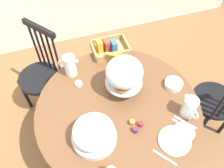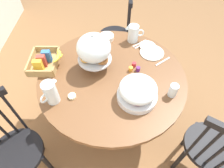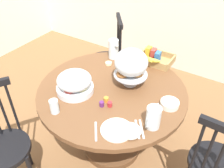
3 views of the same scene
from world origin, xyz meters
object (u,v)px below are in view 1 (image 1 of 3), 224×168
at_px(windsor_chair_near_window, 41,76).
at_px(milk_pitcher, 70,66).
at_px(china_plate_large, 174,141).
at_px(fruit_platter_covered, 94,133).
at_px(cereal_basket, 110,48).
at_px(butter_dish, 79,84).
at_px(orange_juice_pitcher, 189,108).
at_px(china_plate_small, 184,132).
at_px(windsor_chair_facing_door, 216,102).
at_px(pastry_stand_with_dome, 124,73).
at_px(dining_table, 118,121).
at_px(cereal_bowl, 174,84).

relative_size(windsor_chair_near_window, milk_pitcher, 5.14).
bearing_deg(china_plate_large, windsor_chair_near_window, 125.93).
relative_size(fruit_platter_covered, china_plate_large, 1.36).
height_order(cereal_basket, butter_dish, cereal_basket).
bearing_deg(milk_pitcher, cereal_basket, 20.14).
distance_m(china_plate_large, butter_dish, 0.83).
bearing_deg(china_plate_large, orange_juice_pitcher, 41.79).
bearing_deg(cereal_basket, china_plate_small, -75.38).
height_order(milk_pitcher, china_plate_large, milk_pitcher).
bearing_deg(milk_pitcher, windsor_chair_facing_door, -22.68).
xyz_separation_m(cereal_basket, china_plate_small, (0.24, -0.91, -0.03)).
height_order(windsor_chair_facing_door, cereal_basket, windsor_chair_facing_door).
distance_m(fruit_platter_covered, china_plate_large, 0.54).
relative_size(pastry_stand_with_dome, milk_pitcher, 1.81).
relative_size(pastry_stand_with_dome, fruit_platter_covered, 1.15).
height_order(dining_table, pastry_stand_with_dome, pastry_stand_with_dome).
height_order(windsor_chair_facing_door, cereal_bowl, windsor_chair_facing_door).
distance_m(windsor_chair_facing_door, fruit_platter_covered, 1.21).
bearing_deg(china_plate_large, dining_table, 126.34).
height_order(cereal_basket, cereal_bowl, cereal_basket).
bearing_deg(butter_dish, orange_juice_pitcher, -36.29).
relative_size(pastry_stand_with_dome, orange_juice_pitcher, 1.89).
bearing_deg(cereal_basket, orange_juice_pitcher, -66.45).
xyz_separation_m(pastry_stand_with_dome, fruit_platter_covered, (-0.32, -0.33, -0.11)).
relative_size(dining_table, orange_juice_pitcher, 6.75).
distance_m(dining_table, windsor_chair_facing_door, 0.92).
relative_size(windsor_chair_facing_door, milk_pitcher, 5.14).
bearing_deg(cereal_basket, windsor_chair_near_window, 165.24).
relative_size(dining_table, china_plate_small, 8.20).
bearing_deg(butter_dish, cereal_bowl, -19.18).
height_order(dining_table, china_plate_large, china_plate_large).
relative_size(cereal_basket, china_plate_large, 1.44).
bearing_deg(cereal_basket, china_plate_large, -80.78).
xyz_separation_m(windsor_chair_near_window, pastry_stand_with_dome, (0.62, -0.60, 0.49)).
distance_m(fruit_platter_covered, cereal_bowl, 0.75).
bearing_deg(china_plate_small, pastry_stand_with_dome, 118.89).
height_order(orange_juice_pitcher, china_plate_large, orange_juice_pitcher).
height_order(fruit_platter_covered, orange_juice_pitcher, fruit_platter_covered).
distance_m(dining_table, pastry_stand_with_dome, 0.44).
xyz_separation_m(windsor_chair_near_window, milk_pitcher, (0.28, -0.31, 0.37)).
xyz_separation_m(windsor_chair_near_window, china_plate_large, (0.80, -1.11, 0.29)).
xyz_separation_m(milk_pitcher, butter_dish, (0.03, -0.13, -0.08)).
xyz_separation_m(china_plate_large, cereal_bowl, (0.21, 0.42, 0.02)).
bearing_deg(cereal_bowl, milk_pitcher, 152.71).
distance_m(windsor_chair_near_window, china_plate_large, 1.40).
distance_m(pastry_stand_with_dome, china_plate_small, 0.57).
xyz_separation_m(pastry_stand_with_dome, china_plate_small, (0.26, -0.48, -0.18)).
relative_size(fruit_platter_covered, orange_juice_pitcher, 1.65).
relative_size(orange_juice_pitcher, butter_dish, 3.04).
xyz_separation_m(windsor_chair_near_window, china_plate_small, (0.89, -1.08, 0.30)).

